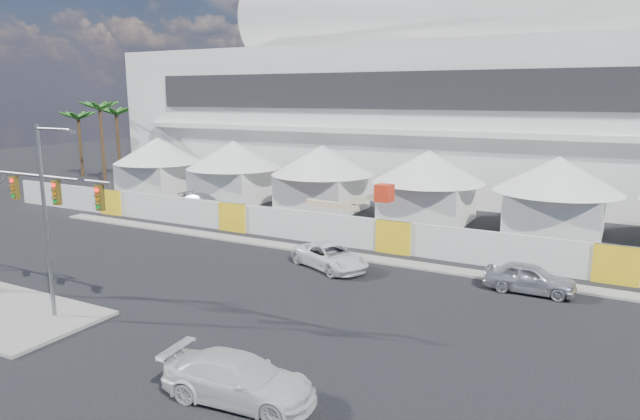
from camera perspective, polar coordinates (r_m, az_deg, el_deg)
The scene contains 12 objects.
ground at distance 26.49m, azimuth -17.17°, elevation -9.95°, with size 160.00×160.00×0.00m, color black.
stadium at distance 59.26m, azimuth 19.77°, elevation 10.80°, with size 80.00×24.80×21.98m.
tent_row at distance 45.03m, azimuth 5.30°, elevation 3.37°, with size 53.40×8.40×5.40m.
hoarding_fence at distance 34.76m, azimuth 7.40°, elevation -2.69°, with size 70.00×0.25×2.00m, color silver.
palm_cluster at distance 69.40m, azimuth -19.69°, elevation 8.68°, with size 10.60×10.60×8.55m.
sedan_silver at distance 29.59m, azimuth 20.24°, elevation -6.40°, with size 4.26×1.71×1.45m, color silver.
pickup_curb at distance 31.56m, azimuth 1.02°, elevation -4.67°, with size 4.88×2.25×1.36m, color white.
pickup_near at distance 18.72m, azimuth -8.09°, elevation -16.39°, with size 5.01×2.04×1.45m, color silver.
lot_car_c at distance 48.68m, azimuth -11.67°, elevation 0.82°, with size 4.54×1.84×1.32m, color silver.
traffic_mast at distance 29.52m, azimuth -28.58°, elevation -0.74°, with size 9.01×0.65×6.72m.
streetlight_median at distance 25.97m, azimuth -25.57°, elevation 0.10°, with size 2.25×0.23×8.15m.
boom_lift at distance 38.95m, azimuth 0.61°, elevation -0.99°, with size 7.74×2.10×3.89m.
Camera 1 is at (17.96, -17.03, 9.43)m, focal length 32.00 mm.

